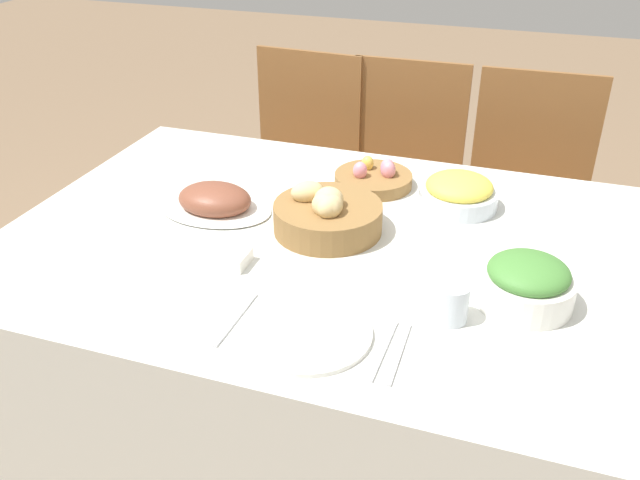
{
  "coord_description": "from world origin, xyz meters",
  "views": [
    {
      "loc": [
        0.42,
        -1.36,
        1.57
      ],
      "look_at": [
        -0.01,
        -0.08,
        0.8
      ],
      "focal_mm": 38.0,
      "sensor_mm": 36.0,
      "label": 1
    }
  ],
  "objects_px": {
    "pineapple_bowl": "(459,192)",
    "spoon": "(399,353)",
    "knife": "(383,350)",
    "dinner_plate": "(307,333)",
    "fork": "(236,319)",
    "bread_basket": "(327,215)",
    "drinking_cup": "(452,303)",
    "chair_far_left": "(297,172)",
    "butter_dish": "(223,257)",
    "chair_far_center": "(399,187)",
    "green_salad_bowl": "(527,283)",
    "ham_platter": "(215,201)",
    "egg_basket": "(374,178)",
    "chair_far_right": "(525,204)"
  },
  "relations": [
    {
      "from": "dinner_plate",
      "to": "knife",
      "type": "xyz_separation_m",
      "value": [
        0.15,
        -0.0,
        -0.0
      ]
    },
    {
      "from": "green_salad_bowl",
      "to": "fork",
      "type": "xyz_separation_m",
      "value": [
        -0.54,
        -0.24,
        -0.05
      ]
    },
    {
      "from": "butter_dish",
      "to": "drinking_cup",
      "type": "bearing_deg",
      "value": -5.53
    },
    {
      "from": "spoon",
      "to": "drinking_cup",
      "type": "bearing_deg",
      "value": 62.0
    },
    {
      "from": "drinking_cup",
      "to": "bread_basket",
      "type": "bearing_deg",
      "value": 142.38
    },
    {
      "from": "chair_far_center",
      "to": "pineapple_bowl",
      "type": "height_order",
      "value": "chair_far_center"
    },
    {
      "from": "knife",
      "to": "dinner_plate",
      "type": "bearing_deg",
      "value": -178.96
    },
    {
      "from": "dinner_plate",
      "to": "knife",
      "type": "distance_m",
      "value": 0.15
    },
    {
      "from": "green_salad_bowl",
      "to": "dinner_plate",
      "type": "bearing_deg",
      "value": -147.82
    },
    {
      "from": "chair_far_right",
      "to": "butter_dish",
      "type": "height_order",
      "value": "chair_far_right"
    },
    {
      "from": "chair_far_right",
      "to": "dinner_plate",
      "type": "bearing_deg",
      "value": -106.8
    },
    {
      "from": "butter_dish",
      "to": "chair_far_center",
      "type": "bearing_deg",
      "value": 80.54
    },
    {
      "from": "egg_basket",
      "to": "pineapple_bowl",
      "type": "bearing_deg",
      "value": -12.75
    },
    {
      "from": "pineapple_bowl",
      "to": "drinking_cup",
      "type": "xyz_separation_m",
      "value": [
        0.06,
        -0.51,
        -0.0
      ]
    },
    {
      "from": "chair_far_right",
      "to": "egg_basket",
      "type": "relative_size",
      "value": 4.34
    },
    {
      "from": "green_salad_bowl",
      "to": "knife",
      "type": "relative_size",
      "value": 1.05
    },
    {
      "from": "dinner_plate",
      "to": "spoon",
      "type": "height_order",
      "value": "dinner_plate"
    },
    {
      "from": "chair_far_right",
      "to": "drinking_cup",
      "type": "xyz_separation_m",
      "value": [
        -0.1,
        -1.12,
        0.3
      ]
    },
    {
      "from": "green_salad_bowl",
      "to": "fork",
      "type": "bearing_deg",
      "value": -155.65
    },
    {
      "from": "chair_far_right",
      "to": "drinking_cup",
      "type": "bearing_deg",
      "value": -96.27
    },
    {
      "from": "fork",
      "to": "drinking_cup",
      "type": "xyz_separation_m",
      "value": [
        0.4,
        0.14,
        0.04
      ]
    },
    {
      "from": "chair_far_center",
      "to": "spoon",
      "type": "xyz_separation_m",
      "value": [
        0.28,
        -1.26,
        0.26
      ]
    },
    {
      "from": "chair_far_center",
      "to": "fork",
      "type": "xyz_separation_m",
      "value": [
        -0.06,
        -1.26,
        0.26
      ]
    },
    {
      "from": "chair_far_left",
      "to": "butter_dish",
      "type": "distance_m",
      "value": 1.12
    },
    {
      "from": "green_salad_bowl",
      "to": "knife",
      "type": "xyz_separation_m",
      "value": [
        -0.24,
        -0.24,
        -0.05
      ]
    },
    {
      "from": "chair_far_left",
      "to": "pineapple_bowl",
      "type": "xyz_separation_m",
      "value": [
        0.68,
        -0.61,
        0.3
      ]
    },
    {
      "from": "pineapple_bowl",
      "to": "fork",
      "type": "relative_size",
      "value": 1.11
    },
    {
      "from": "chair_far_right",
      "to": "drinking_cup",
      "type": "height_order",
      "value": "chair_far_right"
    },
    {
      "from": "ham_platter",
      "to": "drinking_cup",
      "type": "height_order",
      "value": "drinking_cup"
    },
    {
      "from": "bread_basket",
      "to": "egg_basket",
      "type": "bearing_deg",
      "value": 81.84
    },
    {
      "from": "drinking_cup",
      "to": "egg_basket",
      "type": "bearing_deg",
      "value": 118.57
    },
    {
      "from": "pineapple_bowl",
      "to": "drinking_cup",
      "type": "bearing_deg",
      "value": -82.88
    },
    {
      "from": "egg_basket",
      "to": "knife",
      "type": "height_order",
      "value": "egg_basket"
    },
    {
      "from": "fork",
      "to": "drinking_cup",
      "type": "height_order",
      "value": "drinking_cup"
    },
    {
      "from": "drinking_cup",
      "to": "chair_far_left",
      "type": "bearing_deg",
      "value": 123.76
    },
    {
      "from": "chair_far_left",
      "to": "butter_dish",
      "type": "relative_size",
      "value": 8.02
    },
    {
      "from": "chair_far_right",
      "to": "ham_platter",
      "type": "bearing_deg",
      "value": -133.33
    },
    {
      "from": "pineapple_bowl",
      "to": "spoon",
      "type": "bearing_deg",
      "value": -90.71
    },
    {
      "from": "chair_far_center",
      "to": "butter_dish",
      "type": "relative_size",
      "value": 8.02
    },
    {
      "from": "bread_basket",
      "to": "egg_basket",
      "type": "height_order",
      "value": "bread_basket"
    },
    {
      "from": "egg_basket",
      "to": "green_salad_bowl",
      "type": "relative_size",
      "value": 1.11
    },
    {
      "from": "pineapple_bowl",
      "to": "knife",
      "type": "bearing_deg",
      "value": -93.36
    },
    {
      "from": "spoon",
      "to": "knife",
      "type": "bearing_deg",
      "value": 178.96
    },
    {
      "from": "spoon",
      "to": "butter_dish",
      "type": "xyz_separation_m",
      "value": [
        -0.45,
        0.19,
        0.01
      ]
    },
    {
      "from": "spoon",
      "to": "drinking_cup",
      "type": "distance_m",
      "value": 0.16
    },
    {
      "from": "fork",
      "to": "bread_basket",
      "type": "bearing_deg",
      "value": 83.1
    },
    {
      "from": "bread_basket",
      "to": "pineapple_bowl",
      "type": "height_order",
      "value": "bread_basket"
    },
    {
      "from": "spoon",
      "to": "pineapple_bowl",
      "type": "bearing_deg",
      "value": 88.25
    },
    {
      "from": "knife",
      "to": "fork",
      "type": "bearing_deg",
      "value": -178.96
    },
    {
      "from": "ham_platter",
      "to": "pineapple_bowl",
      "type": "distance_m",
      "value": 0.64
    }
  ]
}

